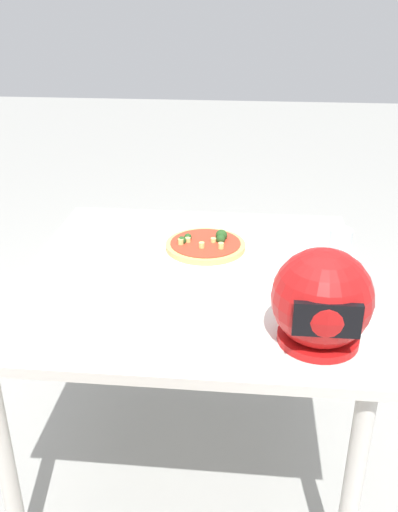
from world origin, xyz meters
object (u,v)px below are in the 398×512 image
object	(u,v)px
pizza	(206,245)
motorcycle_helmet	(322,300)
drinking_glass	(340,247)
dining_table	(192,296)

from	to	relation	value
pizza	motorcycle_helmet	xyz separation A→B (m)	(-0.32, 0.49, 0.09)
drinking_glass	pizza	bearing A→B (deg)	-6.20
dining_table	pizza	bearing A→B (deg)	-100.35
pizza	motorcycle_helmet	distance (m)	0.59
motorcycle_helmet	pizza	bearing A→B (deg)	-56.95
pizza	drinking_glass	bearing A→B (deg)	173.80
dining_table	drinking_glass	bearing A→B (deg)	-166.32
pizza	dining_table	bearing A→B (deg)	79.65
dining_table	drinking_glass	size ratio (longest dim) A/B	9.03
pizza	motorcycle_helmet	world-z (taller)	motorcycle_helmet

